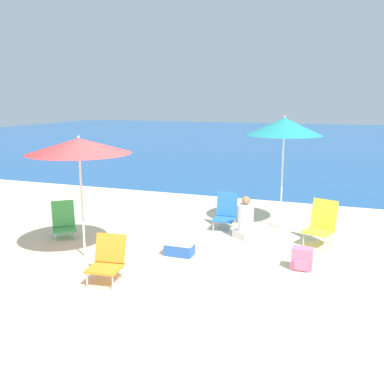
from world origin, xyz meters
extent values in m
plane|color=beige|center=(0.00, 0.00, 0.00)|extent=(60.00, 60.00, 0.00)
cube|color=#1E5699|center=(0.00, 25.50, 0.00)|extent=(60.00, 40.00, 0.01)
cylinder|color=white|center=(-1.09, 0.03, 0.93)|extent=(0.04, 0.04, 1.86)
cone|color=red|center=(-1.09, 0.03, 1.99)|extent=(1.79, 1.79, 0.26)
sphere|color=white|center=(-1.09, 0.03, 2.15)|extent=(0.04, 0.04, 0.04)
cylinder|color=white|center=(1.97, 2.96, 1.02)|extent=(0.04, 0.04, 2.03)
cone|color=teal|center=(1.97, 2.96, 2.22)|extent=(1.60, 1.60, 0.37)
sphere|color=white|center=(1.97, 2.96, 2.42)|extent=(0.04, 0.04, 0.04)
cylinder|color=silver|center=(2.57, 1.95, 0.13)|extent=(0.02, 0.02, 0.26)
cylinder|color=silver|center=(2.97, 1.81, 0.13)|extent=(0.02, 0.02, 0.26)
cylinder|color=silver|center=(2.70, 2.32, 0.13)|extent=(0.02, 0.02, 0.26)
cylinder|color=silver|center=(3.10, 2.19, 0.13)|extent=(0.02, 0.02, 0.26)
cube|color=yellow|center=(2.83, 2.07, 0.28)|extent=(0.62, 0.60, 0.04)
cube|color=yellow|center=(2.91, 2.29, 0.58)|extent=(0.51, 0.28, 0.57)
cylinder|color=silver|center=(-0.32, -1.07, 0.11)|extent=(0.02, 0.02, 0.22)
cylinder|color=silver|center=(0.09, -1.02, 0.11)|extent=(0.02, 0.02, 0.22)
cylinder|color=silver|center=(-0.37, -0.67, 0.11)|extent=(0.02, 0.02, 0.22)
cylinder|color=silver|center=(0.04, -0.61, 0.11)|extent=(0.02, 0.02, 0.22)
cube|color=orange|center=(-0.14, -0.84, 0.24)|extent=(0.55, 0.54, 0.04)
cube|color=orange|center=(-0.17, -0.60, 0.48)|extent=(0.51, 0.23, 0.44)
cylinder|color=silver|center=(0.66, 2.23, 0.11)|extent=(0.02, 0.02, 0.22)
cylinder|color=silver|center=(1.04, 2.24, 0.11)|extent=(0.02, 0.02, 0.22)
cylinder|color=silver|center=(0.65, 2.64, 0.11)|extent=(0.02, 0.02, 0.22)
cylinder|color=silver|center=(1.03, 2.65, 0.11)|extent=(0.02, 0.02, 0.22)
cube|color=blue|center=(0.84, 2.44, 0.24)|extent=(0.46, 0.49, 0.04)
cube|color=blue|center=(0.84, 2.68, 0.52)|extent=(0.45, 0.16, 0.53)
cylinder|color=silver|center=(-2.10, 0.52, 0.08)|extent=(0.02, 0.02, 0.16)
cylinder|color=silver|center=(-1.81, 0.76, 0.08)|extent=(0.02, 0.02, 0.16)
cylinder|color=silver|center=(-2.32, 0.79, 0.08)|extent=(0.02, 0.02, 0.16)
cylinder|color=silver|center=(-2.03, 1.03, 0.08)|extent=(0.02, 0.02, 0.16)
cube|color=#47B756|center=(-2.06, 0.78, 0.18)|extent=(0.61, 0.60, 0.04)
cube|color=#47B756|center=(-2.19, 0.94, 0.47)|extent=(0.46, 0.41, 0.53)
cube|color=silver|center=(1.40, 2.02, 0.08)|extent=(0.54, 0.53, 0.16)
cylinder|color=silver|center=(1.40, 2.02, 0.43)|extent=(0.32, 0.32, 0.55)
sphere|color=#9E704C|center=(1.40, 2.02, 0.79)|extent=(0.17, 0.17, 0.17)
cube|color=pink|center=(2.66, 0.74, 0.19)|extent=(0.34, 0.22, 0.37)
cube|color=pink|center=(2.66, 0.61, 0.11)|extent=(0.24, 0.03, 0.17)
cylinder|color=#4CB266|center=(-2.49, 1.52, 0.07)|extent=(0.07, 0.07, 0.14)
cylinder|color=#4CB266|center=(-2.49, 1.52, 0.16)|extent=(0.03, 0.03, 0.05)
cylinder|color=black|center=(-2.49, 1.52, 0.19)|extent=(0.03, 0.03, 0.02)
cube|color=#2859B2|center=(0.50, 0.67, 0.11)|extent=(0.50, 0.31, 0.21)
cube|color=white|center=(0.50, 0.67, 0.24)|extent=(0.52, 0.32, 0.05)
camera|label=1|loc=(3.22, -6.18, 2.77)|focal=40.00mm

